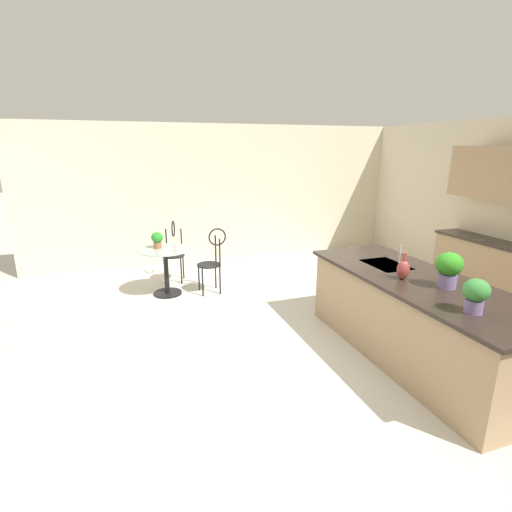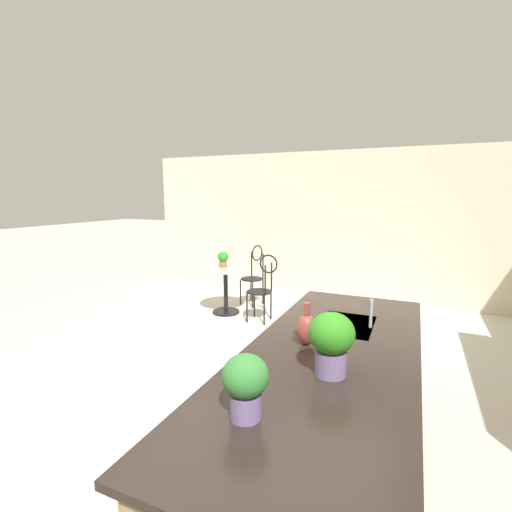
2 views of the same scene
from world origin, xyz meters
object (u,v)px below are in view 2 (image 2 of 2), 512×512
Objects in this scene: chair_by_island at (263,285)px; potted_plant_on_table at (223,258)px; bistro_table at (226,286)px; potted_plant_counter_far at (245,382)px; vase_on_counter at (306,329)px; chair_near_window at (254,272)px; potted_plant_counter_near at (331,340)px.

chair_by_island reaches higher than potted_plant_on_table.
bistro_table is 2.69× the size of potted_plant_counter_far.
vase_on_counter reaches higher than bistro_table.
chair_by_island is at bearing -151.79° from vase_on_counter.
chair_near_window reaches higher than bistro_table.
potted_plant_on_table is at bearing -29.20° from chair_near_window.
potted_plant_on_table is at bearing -142.72° from potted_plant_counter_near.
potted_plant_on_table is 4.41m from potted_plant_counter_far.
chair_near_window and chair_by_island have the same top height.
chair_near_window is 4.41m from potted_plant_counter_near.
potted_plant_counter_far is (3.80, 2.21, 0.21)m from potted_plant_on_table.
potted_plant_counter_near reaches higher than chair_by_island.
potted_plant_counter_near is at bearing 29.69° from chair_near_window.
potted_plant_counter_near is at bearing 37.28° from potted_plant_on_table.
bistro_table is 0.73m from chair_by_island.
potted_plant_counter_near reaches higher than potted_plant_counter_far.
potted_plant_counter_near is 1.24× the size of vase_on_counter.
potted_plant_counter_near is (3.15, 2.38, 0.68)m from bistro_table.
chair_near_window is 2.91× the size of potted_plant_counter_near.
vase_on_counter is at bearing 28.21° from chair_by_island.
vase_on_counter is at bearing 37.36° from bistro_table.
potted_plant_counter_far reaches higher than vase_on_counter.
potted_plant_counter_near reaches higher than chair_near_window.
potted_plant_on_table is 0.88× the size of vase_on_counter.
chair_by_island reaches higher than bistro_table.
potted_plant_counter_far is (4.35, 1.91, 0.52)m from chair_near_window.
chair_near_window is at bearing -150.82° from vase_on_counter.
potted_plant_counter_near is 0.44m from vase_on_counter.
vase_on_counter is (2.80, 2.14, 0.58)m from bistro_table.
bistro_table is at bearing -150.24° from potted_plant_counter_far.
vase_on_counter is (3.45, 1.93, 0.46)m from chair_near_window.
chair_by_island is 0.90m from potted_plant_on_table.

